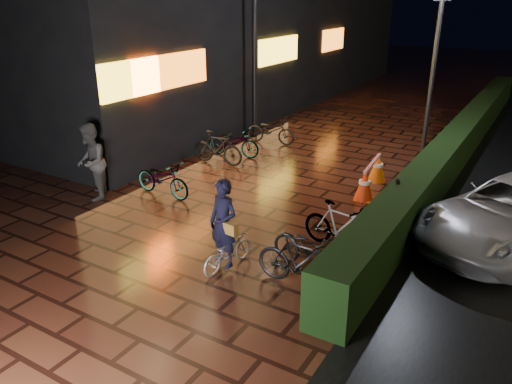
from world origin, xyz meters
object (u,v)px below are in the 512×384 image
Objects in this scene: traffic_barrier at (371,176)px; cyclist at (225,237)px; cart_assembly at (410,200)px; bystander_person at (91,162)px.

cyclist is at bearing -100.54° from traffic_barrier.
traffic_barrier is (0.93, 4.98, -0.26)m from cyclist.
traffic_barrier is 2.06m from cart_assembly.
cyclist is (4.49, -1.07, -0.28)m from bystander_person.
cart_assembly reaches higher than traffic_barrier.
cart_assembly is (1.34, -1.56, 0.21)m from traffic_barrier.
bystander_person is at bearing -144.20° from traffic_barrier.
traffic_barrier is (5.42, 3.91, -0.54)m from bystander_person.
traffic_barrier is at bearing 79.46° from cyclist.
cyclist reaches higher than traffic_barrier.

